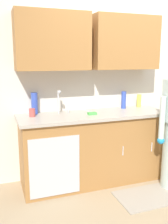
# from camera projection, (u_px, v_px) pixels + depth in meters

# --- Properties ---
(ground_plane) EXTENTS (9.00, 9.00, 0.00)m
(ground_plane) POSITION_uv_depth(u_px,v_px,m) (157.00, 198.00, 3.09)
(ground_plane) COLOR #998466
(kitchen_wall_with_uppers) EXTENTS (4.80, 0.44, 2.70)m
(kitchen_wall_with_uppers) POSITION_uv_depth(u_px,v_px,m) (113.00, 71.00, 3.66)
(kitchen_wall_with_uppers) COLOR beige
(kitchen_wall_with_uppers) RESTS_ON ground
(counter_cabinet) EXTENTS (1.90, 0.62, 0.90)m
(counter_cabinet) POSITION_uv_depth(u_px,v_px,m) (93.00, 149.00, 3.46)
(counter_cabinet) COLOR #9E6B38
(counter_cabinet) RESTS_ON ground
(countertop) EXTENTS (1.96, 0.66, 0.04)m
(countertop) POSITION_uv_depth(u_px,v_px,m) (93.00, 115.00, 3.36)
(countertop) COLOR #A8A093
(countertop) RESTS_ON counter_cabinet
(sink) EXTENTS (0.50, 0.36, 0.35)m
(sink) POSITION_uv_depth(u_px,v_px,m) (64.00, 116.00, 3.24)
(sink) COLOR #B7BABF
(sink) RESTS_ON counter_cabinet
(floor_mat) EXTENTS (0.80, 0.50, 0.01)m
(floor_mat) POSITION_uv_depth(u_px,v_px,m) (149.00, 196.00, 3.11)
(floor_mat) COLOR gray
(floor_mat) RESTS_ON ground
(bottle_cleaner_spray) EXTENTS (0.08, 0.08, 0.28)m
(bottle_cleaner_spray) POSITION_uv_depth(u_px,v_px,m) (34.00, 103.00, 3.30)
(bottle_cleaner_spray) COLOR #334CB2
(bottle_cleaner_spray) RESTS_ON countertop
(bottle_soap) EXTENTS (0.06, 0.06, 0.19)m
(bottle_soap) POSITION_uv_depth(u_px,v_px,m) (139.00, 101.00, 3.78)
(bottle_soap) COLOR #D8D14C
(bottle_soap) RESTS_ON countertop
(bottle_water_tall) EXTENTS (0.07, 0.07, 0.24)m
(bottle_water_tall) POSITION_uv_depth(u_px,v_px,m) (124.00, 100.00, 3.67)
(bottle_water_tall) COLOR #334CB2
(bottle_water_tall) RESTS_ON countertop
(cup_by_sink) EXTENTS (0.08, 0.08, 0.10)m
(cup_by_sink) POSITION_uv_depth(u_px,v_px,m) (32.00, 113.00, 3.16)
(cup_by_sink) COLOR #B24C47
(cup_by_sink) RESTS_ON countertop
(knife_on_counter) EXTENTS (0.09, 0.24, 0.01)m
(knife_on_counter) POSITION_uv_depth(u_px,v_px,m) (86.00, 110.00, 3.55)
(knife_on_counter) COLOR silver
(knife_on_counter) RESTS_ON countertop
(sponge) EXTENTS (0.11, 0.07, 0.03)m
(sponge) POSITION_uv_depth(u_px,v_px,m) (92.00, 113.00, 3.28)
(sponge) COLOR #4CBF4C
(sponge) RESTS_ON countertop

